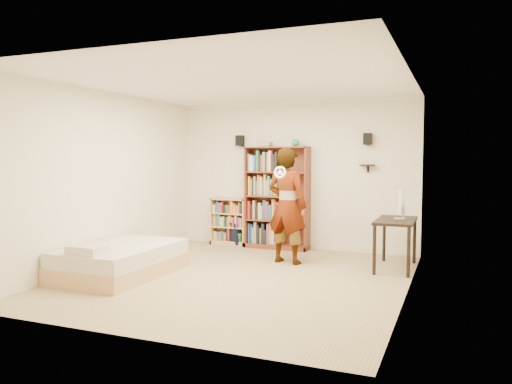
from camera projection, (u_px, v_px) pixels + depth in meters
ground at (239, 278)px, 6.98m from camera, size 4.50×5.00×0.01m
room_shell at (239, 152)px, 6.86m from camera, size 4.52×5.02×2.71m
crown_molding at (239, 85)px, 6.80m from camera, size 4.50×5.00×0.06m
speaker_left at (240, 141)px, 9.45m from camera, size 0.14×0.12×0.20m
speaker_right at (368, 139)px, 8.56m from camera, size 0.14×0.12×0.20m
wall_shelf at (367, 165)px, 8.60m from camera, size 0.25×0.16×0.02m
tall_bookshelf at (277, 198)px, 9.17m from camera, size 1.19×0.35×1.88m
low_bookshelf at (229, 222)px, 9.61m from camera, size 0.72×0.27×0.89m
computer_desk at (395, 244)px, 7.53m from camera, size 0.55×1.10×0.75m
imac at (400, 204)px, 7.52m from camera, size 0.10×0.46×0.46m
daybed at (121, 256)px, 7.11m from camera, size 1.20×1.84×0.54m
person at (287, 206)px, 7.90m from camera, size 0.75×0.57×1.84m
wii_wheel at (280, 172)px, 7.55m from camera, size 0.19×0.07×0.20m
navy_bag at (234, 234)px, 9.57m from camera, size 0.37×0.30×0.42m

